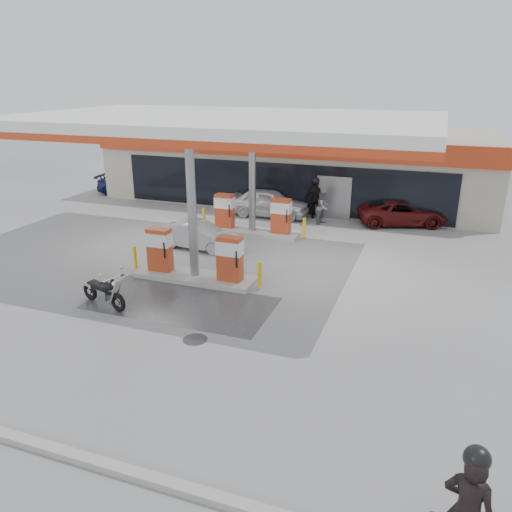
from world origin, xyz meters
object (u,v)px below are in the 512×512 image
(pump_island_far, at_px, (252,219))
(biker_walking, at_px, (315,199))
(hatchback_silver, at_px, (198,235))
(pump_island_near, at_px, (194,261))
(parked_motorcycle, at_px, (104,292))
(parked_car_left, at_px, (131,185))
(attendant, at_px, (323,207))
(biker_main, at_px, (467,512))
(sedan_white, at_px, (269,203))
(parked_car_right, at_px, (402,213))

(pump_island_far, relative_size, biker_walking, 2.58)
(hatchback_silver, bearing_deg, pump_island_near, -151.28)
(parked_motorcycle, xyz_separation_m, parked_car_left, (-8.29, 14.11, 0.13))
(attendant, relative_size, parked_car_left, 0.41)
(parked_car_left, bearing_deg, biker_walking, -103.33)
(biker_main, distance_m, attendant, 18.64)
(sedan_white, relative_size, parked_car_right, 0.98)
(pump_island_far, relative_size, parked_car_right, 1.18)
(biker_main, distance_m, biker_walking, 19.80)
(parked_motorcycle, bearing_deg, pump_island_far, 96.69)
(pump_island_near, bearing_deg, attendant, 72.76)
(parked_motorcycle, bearing_deg, biker_walking, 91.01)
(parked_motorcycle, height_order, parked_car_right, parked_car_right)
(attendant, relative_size, biker_walking, 0.85)
(pump_island_near, bearing_deg, hatchback_silver, 113.87)
(sedan_white, xyz_separation_m, hatchback_silver, (-1.14, -6.00, -0.15))
(pump_island_far, height_order, parked_motorcycle, pump_island_far)
(sedan_white, relative_size, biker_walking, 2.14)
(hatchback_silver, relative_size, biker_walking, 1.76)
(pump_island_near, relative_size, hatchback_silver, 1.47)
(parked_car_left, relative_size, biker_walking, 2.09)
(attendant, bearing_deg, pump_island_near, -178.54)
(pump_island_far, height_order, hatchback_silver, pump_island_far)
(biker_main, distance_m, parked_motorcycle, 12.06)
(biker_main, relative_size, biker_walking, 1.02)
(pump_island_far, height_order, biker_main, biker_main)
(attendant, bearing_deg, parked_car_left, 98.43)
(pump_island_near, distance_m, parked_motorcycle, 3.47)
(hatchback_silver, relative_size, parked_car_right, 0.80)
(pump_island_near, relative_size, biker_walking, 2.58)
(biker_walking, bearing_deg, pump_island_far, -147.44)
(pump_island_near, relative_size, pump_island_far, 1.00)
(parked_motorcycle, xyz_separation_m, biker_walking, (3.77, 12.81, 0.52))
(pump_island_far, height_order, biker_walking, biker_walking)
(biker_main, xyz_separation_m, parked_car_right, (-2.37, 18.81, -0.41))
(biker_main, distance_m, hatchback_silver, 15.81)
(pump_island_far, xyz_separation_m, biker_main, (8.85, -14.81, 0.31))
(biker_walking, bearing_deg, parked_motorcycle, -135.34)
(biker_main, xyz_separation_m, parked_car_left, (-18.85, 19.91, -0.41))
(sedan_white, distance_m, parked_car_right, 6.80)
(parked_motorcycle, height_order, parked_car_left, parked_car_left)
(parked_car_right, bearing_deg, pump_island_far, 103.30)
(pump_island_far, bearing_deg, parked_motorcycle, -100.74)
(biker_main, bearing_deg, pump_island_far, -42.43)
(parked_motorcycle, height_order, sedan_white, sedan_white)
(pump_island_near, xyz_separation_m, attendant, (2.73, 8.80, 0.14))
(biker_main, height_order, biker_walking, biker_main)
(pump_island_far, distance_m, sedan_white, 3.21)
(parked_motorcycle, distance_m, sedan_white, 12.30)
(parked_motorcycle, bearing_deg, pump_island_near, 77.84)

